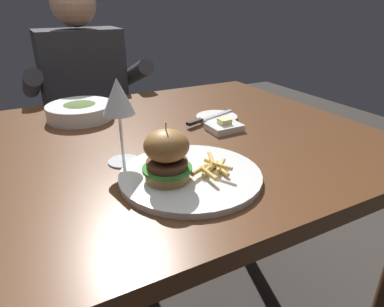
% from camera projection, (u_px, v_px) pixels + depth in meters
% --- Properties ---
extents(dining_table, '(1.34, 0.99, 0.74)m').
position_uv_depth(dining_table, '(142.00, 167.00, 0.98)').
color(dining_table, '#56331C').
rests_on(dining_table, ground).
extents(main_plate, '(0.31, 0.31, 0.01)m').
position_uv_depth(main_plate, '(190.00, 176.00, 0.75)').
color(main_plate, white).
rests_on(main_plate, dining_table).
extents(burger_sandwich, '(0.10, 0.10, 0.13)m').
position_uv_depth(burger_sandwich, '(167.00, 155.00, 0.70)').
color(burger_sandwich, '#B78447').
rests_on(burger_sandwich, main_plate).
extents(fries_pile, '(0.11, 0.12, 0.03)m').
position_uv_depth(fries_pile, '(212.00, 167.00, 0.74)').
color(fries_pile, gold).
rests_on(fries_pile, main_plate).
extents(wine_glass, '(0.07, 0.07, 0.20)m').
position_uv_depth(wine_glass, '(118.00, 100.00, 0.76)').
color(wine_glass, silver).
rests_on(wine_glass, dining_table).
extents(bread_plate, '(0.13, 0.13, 0.01)m').
position_uv_depth(bread_plate, '(217.00, 117.00, 1.12)').
color(bread_plate, white).
rests_on(bread_plate, dining_table).
extents(table_knife, '(0.20, 0.07, 0.01)m').
position_uv_depth(table_knife, '(206.00, 118.00, 1.08)').
color(table_knife, silver).
rests_on(table_knife, bread_plate).
extents(butter_dish, '(0.10, 0.08, 0.04)m').
position_uv_depth(butter_dish, '(224.00, 127.00, 1.02)').
color(butter_dish, white).
rests_on(butter_dish, dining_table).
extents(soup_bowl, '(0.21, 0.21, 0.05)m').
position_uv_depth(soup_bowl, '(80.00, 111.00, 1.11)').
color(soup_bowl, white).
rests_on(soup_bowl, dining_table).
extents(diner_person, '(0.51, 0.36, 1.18)m').
position_uv_depth(diner_person, '(89.00, 121.00, 1.64)').
color(diner_person, '#282833').
rests_on(diner_person, ground).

